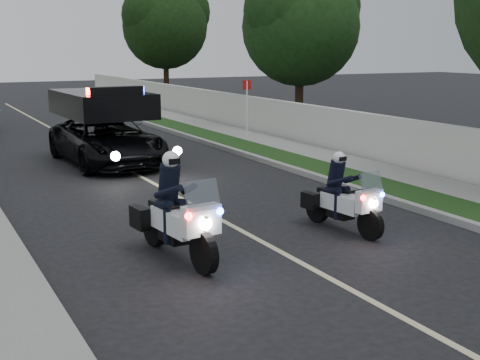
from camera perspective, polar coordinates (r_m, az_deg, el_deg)
name	(u,v)px	position (r m, az deg, el deg)	size (l,w,h in m)	color
ground	(335,281)	(10.23, 8.28, -8.75)	(120.00, 120.00, 0.00)	black
curb_right	(257,158)	(20.56, 1.46, 1.94)	(0.20, 60.00, 0.15)	gray
grass_verge	(276,156)	(20.90, 3.15, 2.10)	(1.20, 60.00, 0.16)	#193814
sidewalk_right	(310,153)	(21.57, 6.13, 2.35)	(1.40, 60.00, 0.16)	gray
property_wall	(336,131)	(22.04, 8.35, 4.26)	(0.22, 60.00, 1.50)	beige
lane_marking	(131,171)	(18.97, -9.47, 0.75)	(0.12, 50.00, 0.01)	#BFB78C
police_moto_left	(177,258)	(11.22, -5.52, -6.83)	(0.76, 2.16, 1.83)	white
police_moto_right	(341,230)	(12.96, 8.84, -4.36)	(0.64, 1.83, 1.55)	white
police_suv	(108,164)	(20.33, -11.47, 1.39)	(2.45, 5.29, 2.57)	black
sign_post	(247,139)	(25.17, 0.59, 3.57)	(0.37, 0.37, 2.34)	#AA0C22
tree_right_d	(299,128)	(28.81, 5.14, 4.55)	(5.04, 5.04, 8.40)	#1A3E14
tree_right_e	(167,100)	(44.15, -6.41, 7.00)	(5.55, 5.55, 9.24)	#163210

